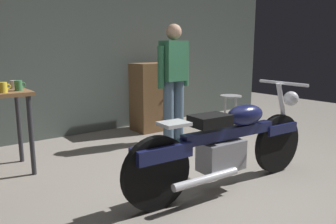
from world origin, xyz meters
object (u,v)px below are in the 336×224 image
object	(u,v)px
person_standing	(174,78)
mug_white_ceramic	(14,84)
mug_yellow_tall	(3,87)
motorcycle	(227,143)
mug_green_speckled	(19,86)
wooden_dresser	(156,96)
shop_stool	(231,105)

from	to	relation	value
person_standing	mug_white_ceramic	size ratio (longest dim) A/B	16.20
person_standing	mug_yellow_tall	bearing A→B (deg)	-3.41
motorcycle	mug_green_speckled	size ratio (longest dim) A/B	19.30
mug_green_speckled	mug_yellow_tall	size ratio (longest dim) A/B	0.94
wooden_dresser	mug_green_speckled	distance (m)	2.43
shop_stool	mug_white_ceramic	world-z (taller)	mug_white_ceramic
person_standing	shop_stool	xyz separation A→B (m)	(0.81, -0.36, -0.43)
mug_green_speckled	mug_yellow_tall	distance (m)	0.17
mug_yellow_tall	shop_stool	bearing A→B (deg)	-5.54
wooden_dresser	mug_yellow_tall	bearing A→B (deg)	-162.04
mug_green_speckled	mug_yellow_tall	xyz separation A→B (m)	(-0.16, -0.06, -0.00)
motorcycle	person_standing	size ratio (longest dim) A/B	1.31
shop_stool	wooden_dresser	distance (m)	1.25
motorcycle	wooden_dresser	world-z (taller)	wooden_dresser
motorcycle	mug_white_ceramic	size ratio (longest dim) A/B	21.26
motorcycle	person_standing	world-z (taller)	person_standing
mug_green_speckled	motorcycle	bearing A→B (deg)	-48.33
wooden_dresser	mug_green_speckled	xyz separation A→B (m)	(-2.28, -0.73, 0.40)
motorcycle	wooden_dresser	xyz separation A→B (m)	(0.83, 2.36, 0.10)
person_standing	wooden_dresser	distance (m)	0.85
mug_white_ceramic	mug_green_speckled	world-z (taller)	mug_green_speckled
wooden_dresser	mug_white_ceramic	distance (m)	2.36
motorcycle	person_standing	bearing A→B (deg)	72.26
mug_white_ceramic	mug_green_speckled	xyz separation A→B (m)	(-0.01, -0.25, 0.01)
shop_stool	mug_white_ceramic	bearing A→B (deg)	168.17
mug_green_speckled	mug_yellow_tall	bearing A→B (deg)	-160.22
person_standing	mug_white_ceramic	bearing A→B (deg)	-11.77
person_standing	shop_stool	size ratio (longest dim) A/B	2.61
motorcycle	shop_stool	bearing A→B (deg)	44.73
shop_stool	person_standing	bearing A→B (deg)	156.33
person_standing	wooden_dresser	size ratio (longest dim) A/B	1.52
person_standing	shop_stool	bearing A→B (deg)	151.35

